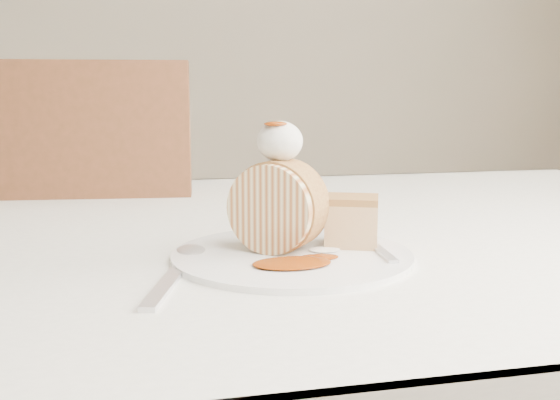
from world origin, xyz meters
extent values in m
cube|color=silver|center=(0.00, 3.00, 1.40)|extent=(5.00, 0.10, 2.80)
cube|color=white|center=(0.00, 0.20, 0.73)|extent=(1.40, 0.90, 0.04)
cube|color=white|center=(0.00, 0.65, 0.61)|extent=(1.40, 0.01, 0.28)
cylinder|color=brown|center=(0.62, 0.57, 0.35)|extent=(0.06, 0.06, 0.71)
cube|color=brown|center=(-0.32, 0.68, 0.47)|extent=(0.50, 0.50, 0.04)
cube|color=brown|center=(-0.34, 0.48, 0.73)|extent=(0.46, 0.09, 0.48)
cylinder|color=brown|center=(-0.10, 0.86, 0.22)|extent=(0.04, 0.04, 0.44)
cylinder|color=brown|center=(-0.49, 0.90, 0.22)|extent=(0.04, 0.04, 0.44)
cylinder|color=white|center=(-0.05, 0.03, 0.75)|extent=(0.31, 0.31, 0.01)
cylinder|color=beige|center=(-0.06, 0.05, 0.80)|extent=(0.10, 0.09, 0.09)
cube|color=#A27A3D|center=(0.02, 0.05, 0.78)|extent=(0.07, 0.06, 0.04)
ellipsoid|color=white|center=(-0.06, 0.06, 0.86)|extent=(0.05, 0.05, 0.04)
ellipsoid|color=#7F2D05|center=(-0.06, 0.05, 0.89)|extent=(0.02, 0.02, 0.01)
cube|color=silver|center=(0.04, 0.02, 0.76)|extent=(0.03, 0.14, 0.00)
cube|color=silver|center=(-0.17, -0.03, 0.75)|extent=(0.07, 0.18, 0.00)
camera|label=1|loc=(-0.19, -0.55, 0.91)|focal=40.00mm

